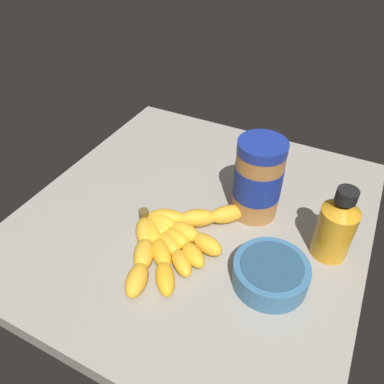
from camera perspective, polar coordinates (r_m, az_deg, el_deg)
ground_plane at (r=79.72cm, az=0.56°, el=-4.19°), size 71.88×68.37×3.85cm
banana_bunch at (r=71.07cm, az=-3.08°, el=-7.08°), size 29.56×19.72×3.63cm
peanut_butter_jar at (r=74.40cm, az=10.02°, el=1.90°), size 9.53×9.53×17.06cm
honey_bottle at (r=70.87cm, az=21.12°, el=-4.89°), size 6.70×6.70×15.01cm
small_bowl at (r=66.33cm, az=11.90°, el=-12.00°), size 12.98×12.98×4.58cm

